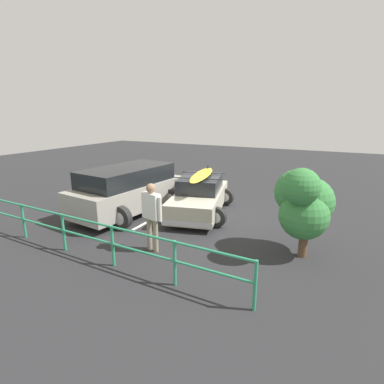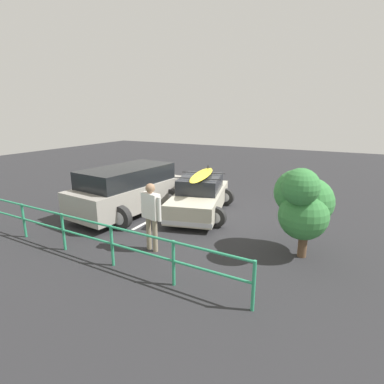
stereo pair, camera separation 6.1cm
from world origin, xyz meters
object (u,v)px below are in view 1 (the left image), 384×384
object	(u,v)px
bush_near_left	(303,201)
sedan_car	(200,196)
person_bystander	(152,211)
suv_car	(128,189)

from	to	relation	value
bush_near_left	sedan_car	bearing A→B (deg)	-25.14
person_bystander	bush_near_left	bearing A→B (deg)	-155.43
person_bystander	sedan_car	bearing A→B (deg)	-86.19
suv_car	person_bystander	bearing A→B (deg)	139.21
person_bystander	bush_near_left	xyz separation A→B (m)	(-3.54, -1.62, 0.31)
sedan_car	suv_car	size ratio (longest dim) A/B	0.91
sedan_car	person_bystander	world-z (taller)	person_bystander
sedan_car	bush_near_left	xyz separation A→B (m)	(-3.76, 1.77, 0.78)
suv_car	person_bystander	xyz separation A→B (m)	(-2.56, 2.21, 0.22)
bush_near_left	person_bystander	bearing A→B (deg)	24.57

